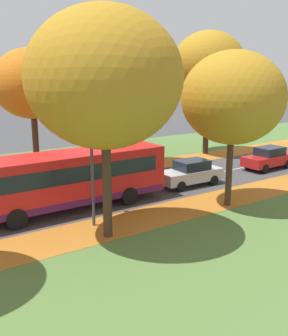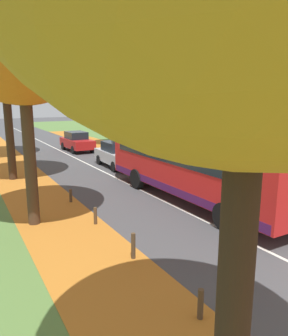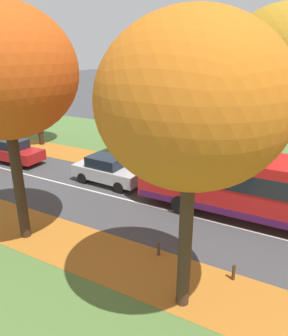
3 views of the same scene
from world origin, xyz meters
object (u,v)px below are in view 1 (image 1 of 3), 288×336
object	(u,v)px
tree_left_mid	(132,76)
streetlamp_right	(88,146)
tree_left_near	(32,84)
car_silver_lead	(190,173)
bollard_fifth	(30,184)
car_red_following	(268,158)
tree_left_far	(208,64)
bollard_sixth	(74,178)
tree_right_near	(104,79)
bus	(70,177)
tree_right_mid	(233,98)

from	to	relation	value
tree_left_mid	streetlamp_right	size ratio (longest dim) A/B	1.53
tree_left_near	car_silver_lead	size ratio (longest dim) A/B	2.00
bollard_fifth	car_red_following	xyz separation A→B (m)	(4.77, 16.41, 0.50)
tree_left_far	bollard_fifth	size ratio (longest dim) A/B	16.85
tree_left_far	bollard_fifth	distance (m)	18.05
bollard_sixth	tree_right_near	bearing A→B (deg)	-15.25
tree_left_far	bus	world-z (taller)	tree_left_far
bollard_sixth	car_silver_lead	bearing A→B (deg)	49.72
tree_right_near	streetlamp_right	distance (m)	3.51
tree_left_mid	tree_left_far	world-z (taller)	tree_left_far
bus	tree_right_mid	bearing A→B (deg)	59.58
bollard_fifth	car_silver_lead	size ratio (longest dim) A/B	0.14
tree_left_far	tree_right_near	xyz separation A→B (m)	(10.98, -15.94, -0.88)
tree_left_mid	car_red_following	world-z (taller)	tree_left_mid
tree_left_mid	bollard_sixth	world-z (taller)	tree_left_mid
tree_left_near	tree_left_mid	distance (m)	7.36
tree_left_near	car_red_following	xyz separation A→B (m)	(6.62, 15.29, -5.47)
bus	tree_left_near	bearing A→B (deg)	175.32
tree_left_near	car_red_following	distance (m)	17.53
bollard_sixth	streetlamp_right	size ratio (longest dim) A/B	0.09
car_red_following	tree_left_far	bearing A→B (deg)	-179.72
car_red_following	tree_left_near	bearing A→B (deg)	-113.41
car_silver_lead	tree_right_near	bearing A→B (deg)	-63.66
tree_right_mid	car_red_following	size ratio (longest dim) A/B	1.92
car_red_following	tree_left_mid	bearing A→B (deg)	-128.21
bollard_fifth	bus	size ratio (longest dim) A/B	0.06
tree_right_mid	car_red_following	world-z (taller)	tree_right_mid
bollard_fifth	bollard_sixth	bearing A→B (deg)	89.72
tree_left_far	bollard_sixth	world-z (taller)	tree_left_far
tree_left_mid	tree_right_mid	distance (m)	10.54
tree_right_mid	bollard_fifth	size ratio (longest dim) A/B	13.16
tree_right_mid	car_silver_lead	world-z (taller)	tree_right_mid
bus	car_silver_lead	xyz separation A→B (m)	(0.19, 8.09, -0.89)
tree_left_mid	car_silver_lead	distance (m)	8.71
tree_right_near	car_red_following	distance (m)	17.56
streetlamp_right	bus	size ratio (longest dim) A/B	0.58
tree_left_far	car_silver_lead	bearing A→B (deg)	-48.14
tree_left_mid	car_silver_lead	xyz separation A→B (m)	(6.40, 0.22, -5.91)
tree_left_mid	bollard_fifth	world-z (taller)	tree_left_mid
tree_right_mid	tree_left_far	bearing A→B (deg)	142.08
tree_right_mid	car_red_following	bearing A→B (deg)	116.15
car_silver_lead	car_red_following	xyz separation A→B (m)	(-0.14, 7.74, 0.00)
car_silver_lead	tree_left_far	bearing A→B (deg)	131.86
tree_right_mid	bus	bearing A→B (deg)	-120.42
streetlamp_right	tree_left_mid	bearing A→B (deg)	137.51
tree_right_mid	bollard_sixth	xyz separation A→B (m)	(-8.97, -4.94, -5.44)
tree_right_mid	bollard_sixth	bearing A→B (deg)	-151.14
tree_left_far	tree_right_mid	xyz separation A→B (m)	(10.97, -8.55, -1.91)
bollard_sixth	streetlamp_right	distance (m)	8.34
bollard_sixth	streetlamp_right	world-z (taller)	streetlamp_right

